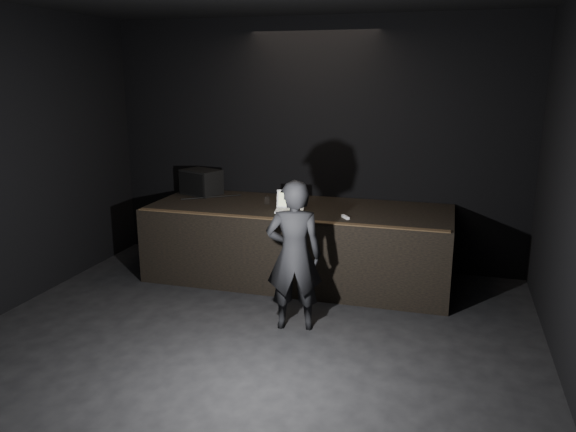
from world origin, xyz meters
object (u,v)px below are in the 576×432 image
at_px(laptop, 290,205).
at_px(person, 294,256).
at_px(stage_monitor, 201,182).
at_px(stage_riser, 299,243).
at_px(beer_can, 281,203).

distance_m(laptop, person, 1.38).
relative_size(stage_monitor, person, 0.39).
bearing_deg(stage_riser, person, -76.62).
xyz_separation_m(laptop, beer_can, (-0.15, 0.09, 0.01)).
bearing_deg(laptop, person, -81.98).
relative_size(beer_can, person, 0.09).
height_order(laptop, person, person).
distance_m(stage_riser, beer_can, 0.62).
bearing_deg(beer_can, stage_monitor, 159.44).
distance_m(stage_riser, person, 1.58).
relative_size(laptop, beer_can, 2.86).
xyz_separation_m(stage_riser, stage_monitor, (-1.60, 0.40, 0.68)).
relative_size(stage_monitor, laptop, 1.59).
xyz_separation_m(stage_monitor, beer_can, (1.39, -0.52, -0.11)).
relative_size(stage_riser, person, 2.42).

